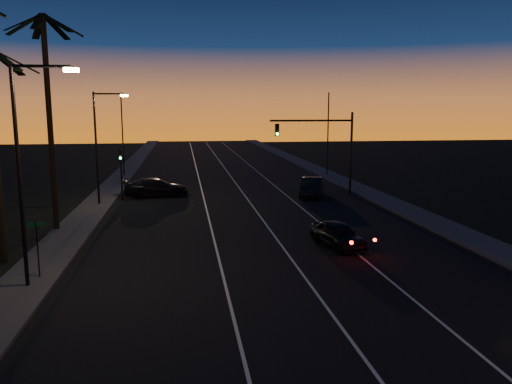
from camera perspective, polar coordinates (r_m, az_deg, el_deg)
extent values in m
cube|color=black|center=(31.73, 0.22, -3.71)|extent=(20.00, 170.00, 0.01)
cube|color=#3D3D3A|center=(32.05, -20.05, -4.02)|extent=(2.40, 170.00, 0.16)
cube|color=#3D3D3A|center=(35.14, 18.61, -2.80)|extent=(2.40, 170.00, 0.16)
cube|color=silver|center=(31.43, -5.21, -3.86)|extent=(0.12, 160.00, 0.01)
cube|color=silver|center=(31.80, 1.11, -3.66)|extent=(0.12, 160.00, 0.01)
cube|color=silver|center=(32.55, 7.21, -3.43)|extent=(0.12, 160.00, 0.01)
cube|color=black|center=(26.03, -25.97, 13.39)|extent=(2.18, 0.92, 1.18)
cube|color=black|center=(26.87, -26.75, 13.18)|extent=(1.25, 2.12, 1.18)
cube|color=black|center=(25.23, -27.00, 13.47)|extent=(1.95, 1.61, 1.18)
cylinder|color=black|center=(31.49, -22.48, 6.96)|extent=(0.32, 0.32, 12.50)
cube|color=black|center=(31.85, -21.16, 17.34)|extent=(2.18, 0.92, 1.18)
cube|color=black|center=(32.66, -21.94, 17.08)|extent=(1.25, 2.12, 1.18)
cube|color=black|center=(32.85, -23.57, 16.93)|extent=(1.34, 2.09, 1.18)
cube|color=black|center=(32.29, -24.91, 16.99)|extent=(2.18, 0.82, 1.18)
cube|color=black|center=(31.38, -24.97, 17.23)|extent=(1.90, 1.69, 1.18)
cube|color=black|center=(30.80, -23.61, 17.48)|extent=(0.45, 2.16, 1.18)
cube|color=black|center=(31.02, -21.88, 17.52)|extent=(1.95, 1.61, 1.18)
cylinder|color=black|center=(21.69, -25.42, 1.31)|extent=(0.16, 0.16, 9.00)
cylinder|color=black|center=(21.28, -23.36, 13.07)|extent=(2.20, 0.12, 0.12)
cube|color=#FFD166|center=(21.02, -20.36, 12.95)|extent=(0.55, 0.26, 0.16)
cylinder|color=black|center=(39.19, -17.78, 4.64)|extent=(0.16, 0.16, 8.50)
cylinder|color=black|center=(38.92, -16.47, 10.72)|extent=(2.20, 0.12, 0.12)
cube|color=#FFD166|center=(38.79, -14.82, 10.60)|extent=(0.55, 0.26, 0.16)
cylinder|color=black|center=(23.19, -23.67, -6.18)|extent=(0.06, 0.06, 2.60)
cube|color=#0D512B|center=(22.92, -23.86, -3.41)|extent=(0.70, 0.03, 0.20)
cylinder|color=black|center=(43.10, 10.81, 4.31)|extent=(0.20, 0.20, 7.00)
cylinder|color=black|center=(41.93, 6.36, 8.12)|extent=(7.00, 0.16, 0.16)
cube|color=black|center=(41.31, 2.42, 7.11)|extent=(0.32, 0.28, 1.00)
sphere|color=black|center=(41.13, 2.46, 7.54)|extent=(0.20, 0.20, 0.20)
sphere|color=black|center=(41.14, 2.46, 7.10)|extent=(0.20, 0.20, 0.20)
sphere|color=#14FF59|center=(41.16, 2.46, 6.65)|extent=(0.20, 0.20, 0.20)
cylinder|color=black|center=(41.16, -15.13, 1.96)|extent=(0.14, 0.14, 4.20)
cube|color=black|center=(40.99, -15.23, 4.18)|extent=(0.28, 0.25, 0.90)
sphere|color=black|center=(40.82, -15.27, 4.55)|extent=(0.18, 0.18, 0.18)
sphere|color=black|center=(40.84, -15.25, 4.16)|extent=(0.18, 0.18, 0.18)
sphere|color=#14FF59|center=(40.87, -15.23, 3.77)|extent=(0.18, 0.18, 0.18)
cylinder|color=black|center=(55.98, -15.01, 6.33)|extent=(0.14, 0.14, 9.00)
cylinder|color=black|center=(54.89, 8.22, 6.50)|extent=(0.14, 0.14, 9.00)
imported|color=black|center=(26.82, 9.33, -4.80)|extent=(2.47, 4.20, 1.34)
sphere|color=#FF0F05|center=(24.51, 10.86, -5.71)|extent=(0.18, 0.18, 0.18)
sphere|color=#FF0F05|center=(25.24, 13.43, -5.35)|extent=(0.18, 0.18, 0.18)
imported|color=black|center=(41.90, 6.39, 0.55)|extent=(3.17, 5.02, 1.56)
imported|color=black|center=(42.35, -11.35, 0.51)|extent=(5.46, 2.49, 1.55)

